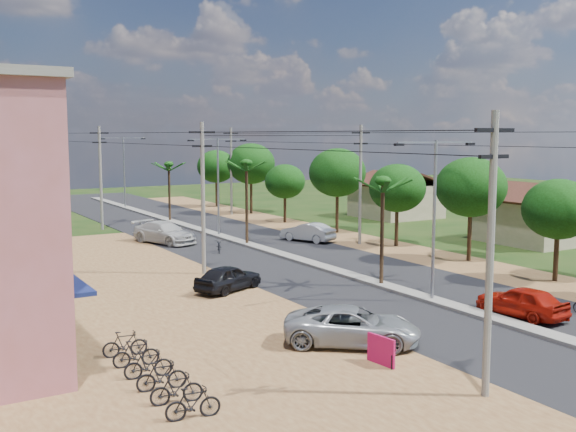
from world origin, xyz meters
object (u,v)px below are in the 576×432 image
parked_scooter_row (155,370)px  car_red_near (522,302)px  car_white_far (165,233)px  car_parked_dark (228,278)px  roadside_sign (381,351)px  car_parked_silver (352,327)px  car_silver_mid (308,233)px

parked_scooter_row → car_red_near: bearing=-2.0°
car_white_far → parked_scooter_row: car_white_far is taller
car_parked_dark → roadside_sign: size_ratio=3.12×
car_white_far → car_parked_silver: size_ratio=1.05×
car_parked_silver → roadside_sign: bearing=-153.1°
car_parked_dark → car_parked_silver: bearing=157.5°
car_parked_silver → parked_scooter_row: car_parked_silver is taller
car_red_near → roadside_sign: size_ratio=3.20×
car_red_near → car_silver_mid: 23.60m
roadside_sign → car_parked_dark: bearing=81.8°
car_silver_mid → car_white_far: size_ratio=0.78×
car_red_near → car_white_far: size_ratio=0.75×
roadside_sign → car_red_near: bearing=3.8°
car_parked_silver → car_parked_dark: bearing=39.5°
car_white_far → car_red_near: bearing=-97.6°
car_parked_dark → roadside_sign: 13.27m
car_red_near → car_silver_mid: car_silver_mid is taller
car_red_near → car_parked_dark: 14.70m
car_silver_mid → car_parked_dark: (-12.53, -11.87, -0.02)m
car_silver_mid → car_white_far: 10.97m
parked_scooter_row → car_parked_dark: bearing=53.9°
car_parked_silver → car_white_far: bearing=33.4°
car_white_far → parked_scooter_row: 29.58m
car_silver_mid → roadside_sign: (-12.85, -25.14, -0.17)m
car_silver_mid → car_parked_dark: bearing=20.5°
car_parked_silver → car_parked_dark: 10.84m
car_parked_dark → roadside_sign: (-0.32, -13.27, -0.15)m
roadside_sign → car_parked_silver: bearing=71.5°
car_parked_dark → car_red_near: bearing=-164.8°
car_parked_silver → parked_scooter_row: (-8.13, -0.06, -0.24)m
parked_scooter_row → car_parked_silver: bearing=0.4°
car_parked_dark → parked_scooter_row: bearing=120.5°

